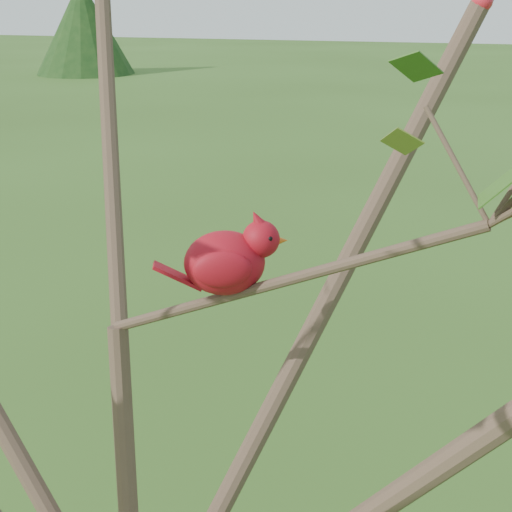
{
  "coord_description": "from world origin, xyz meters",
  "views": [
    {
      "loc": [
        0.54,
        -1.03,
        2.51
      ],
      "look_at": [
        0.2,
        0.1,
        2.1
      ],
      "focal_mm": 55.0,
      "sensor_mm": 36.0,
      "label": 1
    }
  ],
  "objects": [
    {
      "name": "crabapple_tree",
      "position": [
        0.03,
        -0.02,
        2.12
      ],
      "size": [
        2.35,
        2.05,
        2.95
      ],
      "color": "#473126",
      "rests_on": "ground"
    },
    {
      "name": "distant_trees",
      "position": [
        -1.07,
        24.46,
        1.53
      ],
      "size": [
        41.29,
        11.73,
        3.55
      ],
      "color": "#473126",
      "rests_on": "ground"
    },
    {
      "name": "cardinal",
      "position": [
        0.16,
        0.09,
        2.1
      ],
      "size": [
        0.21,
        0.14,
        0.15
      ],
      "rotation": [
        0.0,
        0.0,
        0.38
      ],
      "color": "#A90E1C",
      "rests_on": "ground"
    }
  ]
}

